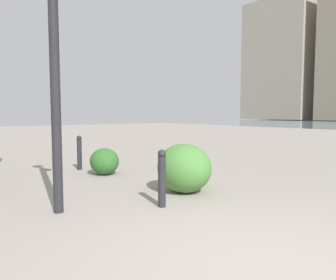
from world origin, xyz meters
The scene contains 6 objects.
building_highrise centered at (42.04, -66.31, 13.43)m, with size 15.56×13.87×28.92m.
lamppost centered at (3.06, 0.93, 2.64)m, with size 0.98×0.28×3.96m.
bollard_near centered at (2.36, -0.44, 0.47)m, with size 0.13×0.13×0.90m.
bollard_mid centered at (6.32, -0.75, 0.46)m, with size 0.13×0.13×0.88m.
shrub_low centered at (5.32, -0.95, 0.31)m, with size 0.74×0.66×0.63m.
shrub_round centered at (2.86, -1.32, 0.45)m, with size 1.05×0.95×0.90m.
Camera 1 is at (-1.62, 2.53, 1.46)m, focal length 34.82 mm.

